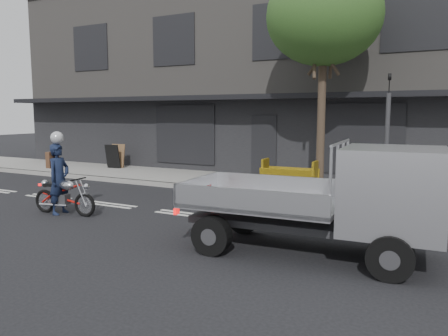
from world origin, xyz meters
TOP-DOWN VIEW (x-y plane):
  - ground at (0.00, 0.00)m, footprint 80.00×80.00m
  - sidewalk at (0.00, 4.70)m, footprint 32.00×3.20m
  - kerb at (0.00, 3.10)m, footprint 32.00×0.20m
  - building_main at (0.00, 11.30)m, footprint 26.00×10.00m
  - street_tree at (2.20, 4.20)m, footprint 3.40×3.40m
  - traffic_light_pole at (4.20, 3.35)m, footprint 0.12×0.12m
  - motorcycle at (-2.63, -1.36)m, footprint 1.81×0.53m
  - rider at (-2.78, -1.36)m, footprint 0.48×0.67m
  - flatbed_ute at (4.51, -1.47)m, footprint 4.45×2.03m
  - construction_barrier at (1.38, 3.50)m, footprint 1.73×0.75m
  - sandwich_board at (-6.94, 5.21)m, footprint 0.69×0.50m

SIDE VIEW (x-z plane):
  - ground at x=0.00m, z-range 0.00..0.00m
  - sidewalk at x=0.00m, z-range 0.00..0.15m
  - kerb at x=0.00m, z-range 0.00..0.15m
  - motorcycle at x=-2.63m, z-range 0.01..0.95m
  - construction_barrier at x=1.38m, z-range 0.15..1.10m
  - sandwich_board at x=-6.94m, z-range 0.15..1.16m
  - rider at x=-2.78m, z-range 0.00..1.74m
  - flatbed_ute at x=4.51m, z-range 0.14..2.16m
  - traffic_light_pole at x=4.20m, z-range -0.10..3.40m
  - building_main at x=0.00m, z-range 0.00..8.00m
  - street_tree at x=2.20m, z-range 1.90..8.65m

